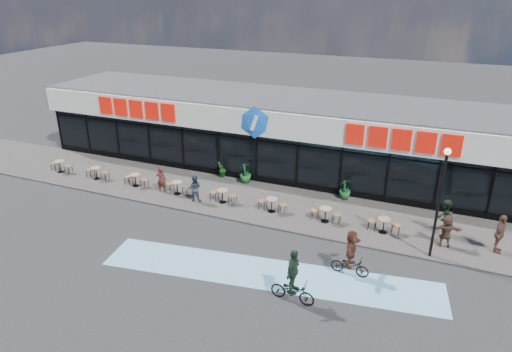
{
  "coord_description": "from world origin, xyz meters",
  "views": [
    {
      "loc": [
        9.52,
        -16.22,
        11.03
      ],
      "look_at": [
        1.4,
        3.5,
        2.0
      ],
      "focal_mm": 32.0,
      "sensor_mm": 36.0,
      "label": 1
    }
  ],
  "objects_px": {
    "cyclist_a": "(293,282)",
    "pedestrian_a": "(445,218)",
    "lamp_post": "(440,194)",
    "patron_left": "(161,179)",
    "patron_right": "(195,188)",
    "potted_plant_right": "(345,189)",
    "cyclist_b": "(351,255)",
    "pedestrian_b": "(500,234)",
    "bistro_set_0": "(61,165)",
    "pedestrian_c": "(446,231)",
    "potted_plant_mid": "(222,169)",
    "potted_plant_left": "(245,172)"
  },
  "relations": [
    {
      "from": "lamp_post",
      "to": "pedestrian_a",
      "type": "relative_size",
      "value": 2.74
    },
    {
      "from": "lamp_post",
      "to": "cyclist_b",
      "type": "distance_m",
      "value": 4.48
    },
    {
      "from": "pedestrian_a",
      "to": "cyclist_a",
      "type": "height_order",
      "value": "cyclist_a"
    },
    {
      "from": "patron_left",
      "to": "patron_right",
      "type": "xyz_separation_m",
      "value": [
        2.33,
        -0.33,
        -0.0
      ]
    },
    {
      "from": "potted_plant_left",
      "to": "potted_plant_right",
      "type": "xyz_separation_m",
      "value": [
        5.93,
        0.06,
        -0.06
      ]
    },
    {
      "from": "pedestrian_b",
      "to": "potted_plant_mid",
      "type": "bearing_deg",
      "value": 88.96
    },
    {
      "from": "lamp_post",
      "to": "bistro_set_0",
      "type": "relative_size",
      "value": 3.22
    },
    {
      "from": "patron_left",
      "to": "pedestrian_c",
      "type": "bearing_deg",
      "value": 167.69
    },
    {
      "from": "lamp_post",
      "to": "bistro_set_0",
      "type": "distance_m",
      "value": 22.16
    },
    {
      "from": "potted_plant_right",
      "to": "patron_right",
      "type": "bearing_deg",
      "value": -155.41
    },
    {
      "from": "lamp_post",
      "to": "patron_left",
      "type": "relative_size",
      "value": 3.28
    },
    {
      "from": "patron_left",
      "to": "pedestrian_c",
      "type": "height_order",
      "value": "pedestrian_c"
    },
    {
      "from": "patron_left",
      "to": "patron_right",
      "type": "relative_size",
      "value": 1.01
    },
    {
      "from": "bistro_set_0",
      "to": "pedestrian_a",
      "type": "distance_m",
      "value": 22.41
    },
    {
      "from": "patron_right",
      "to": "potted_plant_right",
      "type": "bearing_deg",
      "value": -170.78
    },
    {
      "from": "patron_left",
      "to": "pedestrian_c",
      "type": "xyz_separation_m",
      "value": [
        15.0,
        -0.11,
        0.01
      ]
    },
    {
      "from": "cyclist_a",
      "to": "bistro_set_0",
      "type": "bearing_deg",
      "value": 159.57
    },
    {
      "from": "potted_plant_mid",
      "to": "patron_left",
      "type": "height_order",
      "value": "patron_left"
    },
    {
      "from": "patron_right",
      "to": "pedestrian_a",
      "type": "xyz_separation_m",
      "value": [
        12.55,
        1.2,
        0.15
      ]
    },
    {
      "from": "potted_plant_mid",
      "to": "patron_right",
      "type": "distance_m",
      "value": 3.5
    },
    {
      "from": "pedestrian_c",
      "to": "patron_left",
      "type": "bearing_deg",
      "value": -11.36
    },
    {
      "from": "pedestrian_a",
      "to": "pedestrian_c",
      "type": "relative_size",
      "value": 1.19
    },
    {
      "from": "cyclist_b",
      "to": "pedestrian_a",
      "type": "bearing_deg",
      "value": 53.77
    },
    {
      "from": "lamp_post",
      "to": "cyclist_a",
      "type": "height_order",
      "value": "lamp_post"
    },
    {
      "from": "bistro_set_0",
      "to": "pedestrian_a",
      "type": "relative_size",
      "value": 0.85
    },
    {
      "from": "bistro_set_0",
      "to": "pedestrian_b",
      "type": "xyz_separation_m",
      "value": [
        24.65,
        0.09,
        0.44
      ]
    },
    {
      "from": "pedestrian_b",
      "to": "cyclist_a",
      "type": "height_order",
      "value": "cyclist_a"
    },
    {
      "from": "pedestrian_b",
      "to": "pedestrian_c",
      "type": "distance_m",
      "value": 2.17
    },
    {
      "from": "lamp_post",
      "to": "pedestrian_c",
      "type": "xyz_separation_m",
      "value": [
        0.54,
        1.12,
        -2.2
      ]
    },
    {
      "from": "patron_left",
      "to": "pedestrian_b",
      "type": "distance_m",
      "value": 17.14
    },
    {
      "from": "pedestrian_c",
      "to": "potted_plant_right",
      "type": "bearing_deg",
      "value": -42.38
    },
    {
      "from": "potted_plant_mid",
      "to": "pedestrian_c",
      "type": "height_order",
      "value": "pedestrian_c"
    },
    {
      "from": "cyclist_a",
      "to": "cyclist_b",
      "type": "height_order",
      "value": "cyclist_a"
    },
    {
      "from": "potted_plant_right",
      "to": "patron_left",
      "type": "height_order",
      "value": "patron_left"
    },
    {
      "from": "pedestrian_a",
      "to": "pedestrian_c",
      "type": "bearing_deg",
      "value": 23.03
    },
    {
      "from": "cyclist_a",
      "to": "pedestrian_a",
      "type": "bearing_deg",
      "value": 54.99
    },
    {
      "from": "bistro_set_0",
      "to": "patron_right",
      "type": "xyz_separation_m",
      "value": [
        9.84,
        -0.48,
        0.29
      ]
    },
    {
      "from": "pedestrian_a",
      "to": "potted_plant_right",
      "type": "bearing_deg",
      "value": -97.14
    },
    {
      "from": "pedestrian_b",
      "to": "patron_right",
      "type": "bearing_deg",
      "value": 102.23
    },
    {
      "from": "bistro_set_0",
      "to": "patron_right",
      "type": "bearing_deg",
      "value": -2.78
    },
    {
      "from": "potted_plant_mid",
      "to": "pedestrian_a",
      "type": "bearing_deg",
      "value": -10.24
    },
    {
      "from": "bistro_set_0",
      "to": "pedestrian_c",
      "type": "relative_size",
      "value": 1.01
    },
    {
      "from": "patron_right",
      "to": "pedestrian_b",
      "type": "xyz_separation_m",
      "value": [
        14.81,
        0.56,
        0.15
      ]
    },
    {
      "from": "potted_plant_right",
      "to": "cyclist_b",
      "type": "bearing_deg",
      "value": -76.07
    },
    {
      "from": "patron_left",
      "to": "potted_plant_right",
      "type": "bearing_deg",
      "value": -174.38
    },
    {
      "from": "patron_left",
      "to": "bistro_set_0",
      "type": "bearing_deg",
      "value": -13.04
    },
    {
      "from": "bistro_set_0",
      "to": "potted_plant_mid",
      "type": "distance_m",
      "value": 10.19
    },
    {
      "from": "potted_plant_mid",
      "to": "potted_plant_right",
      "type": "distance_m",
      "value": 7.56
    },
    {
      "from": "patron_left",
      "to": "potted_plant_left",
      "type": "bearing_deg",
      "value": -153.67
    },
    {
      "from": "lamp_post",
      "to": "bistro_set_0",
      "type": "xyz_separation_m",
      "value": [
        -21.97,
        1.38,
        -2.5
      ]
    }
  ]
}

